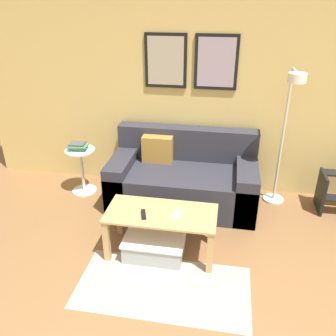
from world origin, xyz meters
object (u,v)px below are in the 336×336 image
Objects in this scene: couch at (183,179)px; side_table at (82,167)px; book_stack at (78,146)px; remote_control at (144,214)px; floor_lamp at (287,124)px; cell_phone at (177,214)px; storage_bin at (155,245)px; coffee_table at (161,220)px.

couch is 1.28m from side_table.
remote_control is at bearing -44.97° from book_stack.
floor_lamp is 1.56m from cell_phone.
floor_lamp is 2.47m from side_table.
storage_bin is at bearing -158.08° from cell_phone.
couch is 1.32m from floor_lamp.
coffee_table is at bearing -139.04° from floor_lamp.
couch is 2.91× the size of storage_bin.
coffee_table reaches higher than storage_bin.
remote_control is at bearing -102.13° from couch.
remote_control is at bearing -45.32° from side_table.
remote_control reaches higher than cell_phone.
remote_control is (1.05, -1.06, 0.11)m from side_table.
cell_phone is at bearing -3.68° from coffee_table.
book_stack is at bearing 163.91° from side_table.
side_table is 1.50m from remote_control.
floor_lamp is at bearing 40.89° from storage_bin.
cell_phone is (0.08, -0.99, 0.16)m from couch.
coffee_table is at bearing -171.61° from cell_phone.
couch is 6.77× the size of book_stack.
storage_bin is (-0.13, -1.02, -0.19)m from couch.
cell_phone is at bearing 9.85° from storage_bin.
couch reaches higher than storage_bin.
remote_control is (-0.23, -1.05, 0.17)m from couch.
book_stack is 1.70m from cell_phone.
book_stack is (-0.02, 0.01, 0.27)m from side_table.
cell_phone reaches higher than storage_bin.
remote_control is 0.31m from cell_phone.
book_stack is at bearing 138.25° from storage_bin.
storage_bin is at bearing -42.05° from side_table.
storage_bin is 0.36× the size of floor_lamp.
side_table is at bearing 179.53° from couch.
couch is 1.09m from remote_control.
side_table is at bearing 137.95° from storage_bin.
couch reaches higher than coffee_table.
side_table reaches higher than coffee_table.
coffee_table is 7.41× the size of cell_phone.
book_stack is at bearing -179.40° from floor_lamp.
remote_control is at bearing -155.80° from cell_phone.
couch is at bearing 106.43° from cell_phone.
floor_lamp is at bearing 2.12° from couch.
storage_bin is 1.56m from side_table.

